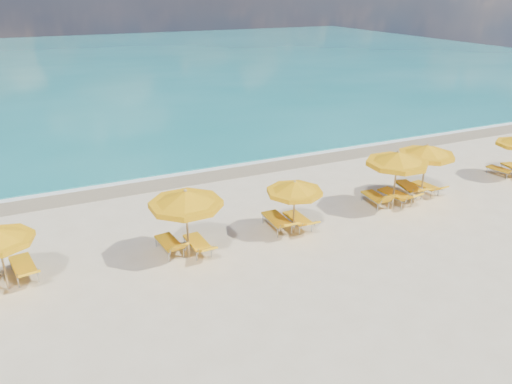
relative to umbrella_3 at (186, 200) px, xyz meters
name	(u,v)px	position (x,y,z in m)	size (l,w,h in m)	color
ground_plane	(273,235)	(3.37, 0.22, -2.16)	(120.00, 120.00, 0.00)	beige
ocean	(90,65)	(3.37, 48.22, -2.16)	(120.00, 80.00, 0.30)	#15797B
wet_sand_band	(206,173)	(3.37, 7.62, -2.16)	(120.00, 2.60, 0.01)	tan
foam_line	(201,168)	(3.37, 8.42, -2.16)	(120.00, 1.20, 0.03)	white
whitecap_near	(61,139)	(-2.63, 17.22, -2.16)	(14.00, 0.36, 0.05)	white
whitecap_far	(229,97)	(11.37, 24.22, -2.16)	(18.00, 0.30, 0.05)	white
umbrella_3	(186,200)	(0.00, 0.00, 0.00)	(3.21, 3.21, 2.54)	tan
umbrella_4	(295,188)	(4.17, 0.09, -0.34)	(2.31, 2.31, 2.13)	tan
umbrella_5	(397,159)	(9.00, 0.25, 0.03)	(3.24, 3.24, 2.58)	tan
umbrella_6	(427,152)	(11.07, 0.81, -0.09)	(2.92, 2.92, 2.44)	tan
lounger_2_right	(24,270)	(-5.19, 1.03, -1.93)	(0.95, 2.08, 0.76)	#A5A8AD
lounger_3_left	(170,247)	(-0.50, 0.57, -1.94)	(0.80, 1.87, 0.83)	#A5A8AD
lounger_3_right	(198,247)	(0.40, 0.19, -1.95)	(0.69, 1.89, 0.70)	#A5A8AD
lounger_4_left	(278,224)	(3.75, 0.58, -1.92)	(0.72, 2.06, 0.82)	#A5A8AD
lounger_4_right	(298,222)	(4.55, 0.40, -1.94)	(0.64, 1.87, 0.72)	#A5A8AD
lounger_5_left	(376,200)	(8.60, 0.84, -1.94)	(0.73, 1.81, 0.88)	#A5A8AD
lounger_5_right	(396,198)	(9.53, 0.66, -1.92)	(0.90, 2.05, 0.84)	#A5A8AD
lounger_6_left	(409,190)	(10.66, 1.16, -1.93)	(0.99, 2.06, 0.76)	#A5A8AD
lounger_6_right	(426,189)	(11.52, 1.00, -1.97)	(0.74, 1.73, 0.65)	#A5A8AD
lounger_7_left	(500,172)	(16.42, 1.16, -1.97)	(0.75, 1.63, 0.74)	#A5A8AD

